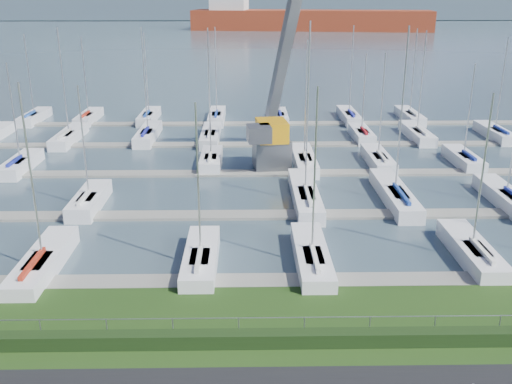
{
  "coord_description": "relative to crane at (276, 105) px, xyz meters",
  "views": [
    {
      "loc": [
        -0.6,
        -22.43,
        15.25
      ],
      "look_at": [
        0.0,
        12.0,
        3.0
      ],
      "focal_mm": 40.0,
      "sensor_mm": 36.0,
      "label": 1
    }
  ],
  "objects": [
    {
      "name": "water",
      "position": [
        -2.15,
        231.08,
        -5.73
      ],
      "size": [
        800.0,
        540.0,
        0.2
      ],
      "primitive_type": "cube",
      "color": "#3F515C"
    },
    {
      "name": "crane",
      "position": [
        0.0,
        0.0,
        0.0
      ],
      "size": [
        6.22,
        13.22,
        22.35
      ],
      "rotation": [
        0.0,
        0.0,
        0.12
      ],
      "color": "#595C61",
      "rests_on": "water"
    },
    {
      "name": "fence",
      "position": [
        -2.15,
        -28.92,
        -4.13
      ],
      "size": [
        80.0,
        0.04,
        0.04
      ],
      "primitive_type": "cylinder",
      "rotation": [
        0.0,
        1.57,
        0.0
      ],
      "color": "gray",
      "rests_on": "grass"
    },
    {
      "name": "sailboat_fleet",
      "position": [
        -3.03,
        -0.37,
        0.07
      ],
      "size": [
        75.03,
        49.6,
        13.77
      ],
      "color": "navy",
      "rests_on": "water"
    },
    {
      "name": "foothill",
      "position": [
        -2.15,
        301.08,
        0.67
      ],
      "size": [
        900.0,
        80.0,
        12.0
      ],
      "primitive_type": "cube",
      "color": "#425461",
      "rests_on": "water"
    },
    {
      "name": "hedge",
      "position": [
        -2.15,
        -29.32,
        -4.98
      ],
      "size": [
        80.0,
        0.7,
        0.7
      ],
      "primitive_type": "cube",
      "color": "black",
      "rests_on": "grass"
    },
    {
      "name": "path",
      "position": [
        -2.15,
        -31.92,
        -5.32
      ],
      "size": [
        160.0,
        2.0,
        0.04
      ],
      "primitive_type": "cube",
      "color": "black",
      "rests_on": "grass"
    },
    {
      "name": "cargo_ship_mid",
      "position": [
        19.2,
        188.71,
        -1.75
      ],
      "size": [
        96.85,
        31.83,
        21.5
      ],
      "rotation": [
        0.0,
        0.0,
        -0.15
      ],
      "color": "maroon",
      "rests_on": "water"
    },
    {
      "name": "docks",
      "position": [
        -2.15,
        -2.92,
        -5.55
      ],
      "size": [
        90.0,
        41.6,
        0.25
      ],
      "color": "gray",
      "rests_on": "water"
    }
  ]
}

